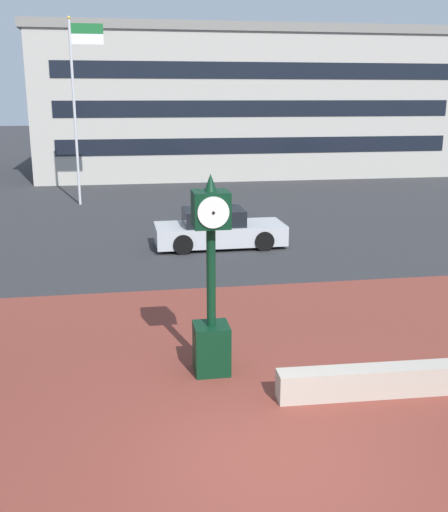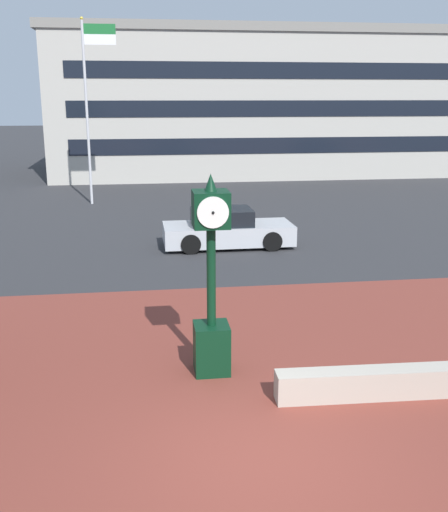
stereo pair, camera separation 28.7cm
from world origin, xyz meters
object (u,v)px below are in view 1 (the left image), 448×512
object	(u,v)px
street_clock	(211,290)
flagpole_primary	(77,98)
car_street_mid	(218,230)
civic_building	(240,103)

from	to	relation	value
street_clock	flagpole_primary	size ratio (longest dim) A/B	0.44
car_street_mid	civic_building	xyz separation A→B (m)	(4.78, 21.24, 3.85)
car_street_mid	street_clock	bearing A→B (deg)	-10.27
car_street_mid	civic_building	bearing A→B (deg)	166.70
flagpole_primary	street_clock	bearing A→B (deg)	-79.64
street_clock	flagpole_primary	xyz separation A→B (m)	(-3.34, 18.27, 3.19)
car_street_mid	flagpole_primary	world-z (taller)	flagpole_primary
car_street_mid	flagpole_primary	xyz separation A→B (m)	(-4.92, 8.98, 4.19)
flagpole_primary	civic_building	bearing A→B (deg)	51.68
street_clock	car_street_mid	bearing A→B (deg)	80.62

